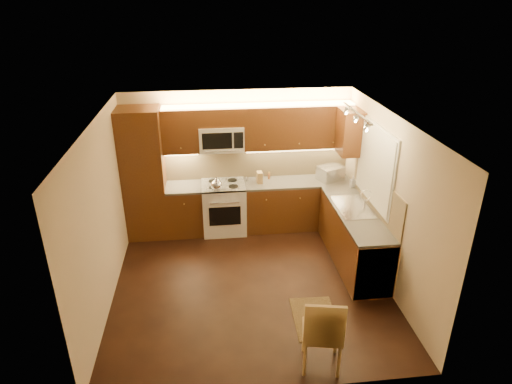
{
  "coord_description": "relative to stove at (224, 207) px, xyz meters",
  "views": [
    {
      "loc": [
        -0.55,
        -5.47,
        4.02
      ],
      "look_at": [
        0.15,
        0.55,
        1.25
      ],
      "focal_mm": 31.02,
      "sensor_mm": 36.0,
      "label": 1
    }
  ],
  "objects": [
    {
      "name": "rug",
      "position": [
        1.08,
        -2.58,
        -0.45
      ],
      "size": [
        0.61,
        0.88,
        0.01
      ],
      "primitive_type": "cube",
      "rotation": [
        0.0,
        0.0,
        -0.04
      ],
      "color": "black",
      "rests_on": "floor"
    },
    {
      "name": "base_cab_right",
      "position": [
        2.0,
        -1.28,
        -0.03
      ],
      "size": [
        0.6,
        2.0,
        0.86
      ],
      "primitive_type": "cube",
      "color": "#441F0E",
      "rests_on": "floor"
    },
    {
      "name": "wall_left",
      "position": [
        -1.7,
        -1.68,
        0.79
      ],
      "size": [
        0.01,
        4.0,
        2.5
      ],
      "primitive_type": "cube",
      "color": "#C5B090",
      "rests_on": "ground"
    },
    {
      "name": "backsplash_right",
      "position": [
        2.29,
        -1.28,
        0.74
      ],
      "size": [
        0.02,
        2.0,
        0.6
      ],
      "primitive_type": "cube",
      "color": "tan",
      "rests_on": "wall_right"
    },
    {
      "name": "wall_right",
      "position": [
        2.3,
        -1.68,
        0.79
      ],
      "size": [
        0.01,
        4.0,
        2.5
      ],
      "primitive_type": "cube",
      "color": "#C5B090",
      "rests_on": "ground"
    },
    {
      "name": "base_cab_back_right",
      "position": [
        1.34,
        0.02,
        -0.03
      ],
      "size": [
        1.92,
        0.6,
        0.86
      ],
      "primitive_type": "cube",
      "color": "#441F0E",
      "rests_on": "floor"
    },
    {
      "name": "dishwasher",
      "position": [
        2.0,
        -1.98,
        -0.03
      ],
      "size": [
        0.58,
        0.6,
        0.84
      ],
      "primitive_type": "cube",
      "color": "silver",
      "rests_on": "floor"
    },
    {
      "name": "toaster_oven",
      "position": [
        1.93,
        0.01,
        0.57
      ],
      "size": [
        0.51,
        0.45,
        0.25
      ],
      "primitive_type": "cube",
      "rotation": [
        0.0,
        0.0,
        0.38
      ],
      "color": "silver",
      "rests_on": "counter_back_right"
    },
    {
      "name": "ceiling",
      "position": [
        0.3,
        -1.68,
        2.04
      ],
      "size": [
        4.0,
        4.0,
        0.01
      ],
      "primitive_type": "cube",
      "color": "beige",
      "rests_on": "ground"
    },
    {
      "name": "dining_chair",
      "position": [
        0.95,
        -3.35,
        0.04
      ],
      "size": [
        0.52,
        0.52,
        1.01
      ],
      "primitive_type": null,
      "rotation": [
        0.0,
        0.0,
        -0.2
      ],
      "color": "#AC814D",
      "rests_on": "floor"
    },
    {
      "name": "kettle",
      "position": [
        -0.12,
        -0.23,
        0.58
      ],
      "size": [
        0.21,
        0.21,
        0.23
      ],
      "primitive_type": null,
      "rotation": [
        0.0,
        0.0,
        -0.04
      ],
      "color": "silver",
      "rests_on": "stove"
    },
    {
      "name": "knife_block",
      "position": [
        0.65,
        0.03,
        0.54
      ],
      "size": [
        0.1,
        0.15,
        0.2
      ],
      "primitive_type": "cube",
      "rotation": [
        0.0,
        0.0,
        0.06
      ],
      "color": "#AC814D",
      "rests_on": "counter_back_right"
    },
    {
      "name": "counter_back_right",
      "position": [
        1.34,
        0.02,
        0.42
      ],
      "size": [
        1.92,
        0.6,
        0.04
      ],
      "primitive_type": "cube",
      "color": "#3B3836",
      "rests_on": "base_cab_back_right"
    },
    {
      "name": "spice_jar_a",
      "position": [
        0.44,
        0.13,
        0.48
      ],
      "size": [
        0.05,
        0.05,
        0.08
      ],
      "primitive_type": "cylinder",
      "rotation": [
        0.0,
        0.0,
        0.06
      ],
      "color": "silver",
      "rests_on": "counter_back_right"
    },
    {
      "name": "spice_jar_b",
      "position": [
        0.84,
        0.17,
        0.49
      ],
      "size": [
        0.05,
        0.05,
        0.1
      ],
      "primitive_type": "cylinder",
      "rotation": [
        0.0,
        0.0,
        -0.34
      ],
      "color": "brown",
      "rests_on": "counter_back_right"
    },
    {
      "name": "track_light_bar",
      "position": [
        1.85,
        -1.27,
        2.0
      ],
      "size": [
        0.04,
        1.2,
        0.03
      ],
      "primitive_type": "cube",
      "color": "silver",
      "rests_on": "ceiling"
    },
    {
      "name": "counter_back_left",
      "position": [
        -0.69,
        0.02,
        0.42
      ],
      "size": [
        0.62,
        0.6,
        0.04
      ],
      "primitive_type": "cube",
      "color": "#3B3836",
      "rests_on": "base_cab_back_left"
    },
    {
      "name": "spice_jar_d",
      "position": [
        0.85,
        0.26,
        0.49
      ],
      "size": [
        0.04,
        0.04,
        0.1
      ],
      "primitive_type": "cylinder",
      "rotation": [
        0.0,
        0.0,
        0.03
      ],
      "color": "olive",
      "rests_on": "counter_back_right"
    },
    {
      "name": "backsplash_back",
      "position": [
        0.65,
        0.31,
        0.74
      ],
      "size": [
        3.3,
        0.02,
        0.6
      ],
      "primitive_type": "cube",
      "color": "tan",
      "rests_on": "wall_back"
    },
    {
      "name": "wall_front",
      "position": [
        0.3,
        -3.67,
        0.79
      ],
      "size": [
        4.0,
        0.01,
        2.5
      ],
      "primitive_type": "cube",
      "color": "#C5B090",
      "rests_on": "ground"
    },
    {
      "name": "pantry",
      "position": [
        -1.35,
        0.02,
        0.69
      ],
      "size": [
        0.7,
        0.6,
        2.3
      ],
      "primitive_type": "cube",
      "color": "#441F0E",
      "rests_on": "floor"
    },
    {
      "name": "faucet",
      "position": [
        2.18,
        -1.12,
        0.59
      ],
      "size": [
        0.2,
        0.04,
        0.3
      ],
      "primitive_type": null,
      "color": "silver",
      "rests_on": "counter_right"
    },
    {
      "name": "upper_cab_back_left",
      "position": [
        -0.69,
        0.15,
        1.42
      ],
      "size": [
        0.62,
        0.35,
        0.75
      ],
      "primitive_type": "cube",
      "color": "#441F0E",
      "rests_on": "wall_back"
    },
    {
      "name": "upper_cab_right_corner",
      "position": [
        2.12,
        -0.28,
        1.42
      ],
      "size": [
        0.35,
        0.5,
        0.75
      ],
      "primitive_type": "cube",
      "color": "#441F0E",
      "rests_on": "wall_right"
    },
    {
      "name": "floor",
      "position": [
        0.3,
        -1.68,
        -0.46
      ],
      "size": [
        4.0,
        4.0,
        0.01
      ],
      "primitive_type": "cube",
      "color": "black",
      "rests_on": "ground"
    },
    {
      "name": "microwave",
      "position": [
        0.0,
        0.14,
        1.26
      ],
      "size": [
        0.76,
        0.38,
        0.44
      ],
      "primitive_type": null,
      "color": "silver",
      "rests_on": "wall_back"
    },
    {
      "name": "upper_cab_back_right",
      "position": [
        1.34,
        0.15,
        1.42
      ],
      "size": [
        1.92,
        0.35,
        0.75
      ],
      "primitive_type": "cube",
      "color": "#441F0E",
      "rests_on": "wall_back"
    },
    {
      "name": "base_cab_back_left",
      "position": [
        -0.69,
        0.02,
        -0.03
      ],
      "size": [
        0.62,
        0.6,
        0.86
      ],
      "primitive_type": "cube",
      "color": "#441F0E",
      "rests_on": "floor"
    },
    {
      "name": "window_blinds",
      "position": [
        2.27,
        -1.12,
        1.14
      ],
      "size": [
        0.02,
        1.36,
        1.16
      ],
      "primitive_type": "cube",
      "color": "silver",
      "rests_on": "wall_right"
    },
    {
      "name": "spice_jar_c",
      "position": [
        0.74,
        0.25,
        0.48
      ],
      "size": [
        0.05,
        0.05,
        0.09
      ],
      "primitive_type": "cylinder",
      "rotation": [
        0.0,
        0.0,
        -0.25
      ],
      "color": "silver",
      "rests_on": "counter_back_right"
    },
    {
      "name": "stove",
      "position": [
        0.0,
        0.0,
        0.0
      ],
      "size": [
        0.76,
        0.65,
        0.92
      ],
      "primitive_type": null,
      "color": "silver",
      "rests_on": "floor"
    },
    {
      "name": "upper_cab_bridge",
      "position": [
        0.0,
        0.15,
        1.63
      ],
      "size": [
        0.76,
        0.35,
        0.31
      ],
      "primitive_type": "cube",
      "color": "#441F0E",
      "rests_on": "wall_back"
    },
    {
      "name": "sink",
      "position": [
        2.0,
        -1.12,
        0.52
      ],
      "size": [
        0.52,
        0.86,
        0.15
      ],
      "primitive_type": null,
      "color": "silver",
      "rests_on": "counter_right"
    },
    {
      "name": "soap_bottle",
      "position": [
        2.24,
        -0.34,
        0.54
      ],
      "size": [
        0.09,
        0.09,
        0.19
      ],
      "primitive_type": "imported",
      "rotation": [
        0.0,
        0.0,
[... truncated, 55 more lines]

